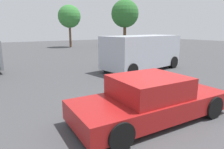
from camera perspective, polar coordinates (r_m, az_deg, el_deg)
name	(u,v)px	position (r m, az deg, el deg)	size (l,w,h in m)	color
ground_plane	(158,117)	(6.05, 12.86, -11.77)	(80.00, 80.00, 0.00)	#424244
sedan_foreground	(150,100)	(5.71, 10.86, -7.03)	(4.60, 2.12, 1.24)	maroon
van_white	(142,52)	(12.49, 8.54, 6.50)	(5.46, 2.96, 2.10)	#B2B7C1
tree_back_left	(69,17)	(28.94, -12.08, 15.86)	(3.07, 3.07, 5.72)	brown
tree_back_center	(125,14)	(30.12, 3.71, 16.88)	(3.95, 3.95, 6.64)	brown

